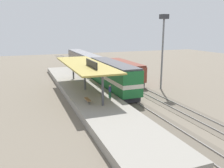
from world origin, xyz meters
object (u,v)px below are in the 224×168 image
person_waiting (110,91)px  light_mast (163,36)px  freight_car (124,71)px  passenger_carriage_single (84,62)px  platform_bench (88,99)px  locomotive (113,76)px

person_waiting → light_mast: bearing=23.5°
freight_car → light_mast: (3.20, -7.41, 6.43)m
passenger_carriage_single → freight_car: bearing=-69.0°
passenger_carriage_single → platform_bench: bearing=-103.5°
freight_car → person_waiting: freight_car is taller
locomotive → light_mast: light_mast is taller
passenger_carriage_single → light_mast: bearing=-68.1°
platform_bench → person_waiting: (3.25, 1.05, 0.51)m
locomotive → person_waiting: (-2.75, -6.00, -0.56)m
locomotive → passenger_carriage_single: locomotive is taller
light_mast → locomotive: bearing=169.7°
platform_bench → locomotive: (6.00, 7.06, 1.07)m
platform_bench → passenger_carriage_single: 25.78m
locomotive → passenger_carriage_single: (0.00, 18.00, -0.10)m
freight_car → locomotive: bearing=-127.5°
platform_bench → person_waiting: size_ratio=0.99×
freight_car → person_waiting: bearing=-121.5°
platform_bench → locomotive: locomotive is taller
locomotive → person_waiting: 6.63m
locomotive → freight_car: size_ratio=1.20×
freight_car → passenger_carriage_single: bearing=111.0°
light_mast → freight_car: bearing=113.3°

